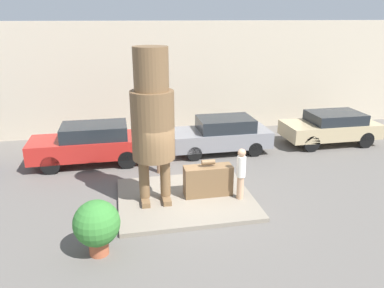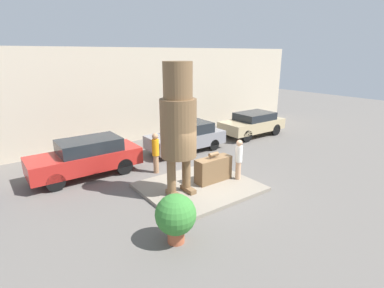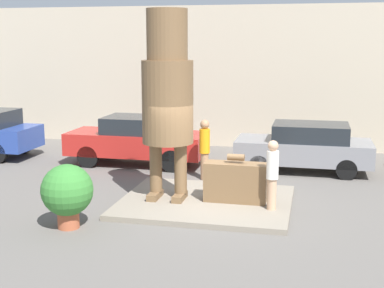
# 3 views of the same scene
# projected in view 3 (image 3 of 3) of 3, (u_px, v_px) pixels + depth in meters

# --- Properties ---
(ground_plane) EXTENTS (60.00, 60.00, 0.00)m
(ground_plane) POSITION_uv_depth(u_px,v_px,m) (206.00, 204.00, 13.35)
(ground_plane) COLOR #605B56
(pedestal) EXTENTS (4.19, 3.55, 0.13)m
(pedestal) POSITION_uv_depth(u_px,v_px,m) (206.00, 202.00, 13.34)
(pedestal) COLOR gray
(pedestal) RESTS_ON ground_plane
(building_backdrop) EXTENTS (28.00, 0.60, 5.32)m
(building_backdrop) POSITION_uv_depth(u_px,v_px,m) (247.00, 77.00, 20.26)
(building_backdrop) COLOR beige
(building_backdrop) RESTS_ON ground_plane
(statue_figure) EXTENTS (1.26, 1.26, 4.65)m
(statue_figure) POSITION_uv_depth(u_px,v_px,m) (167.00, 90.00, 12.96)
(statue_figure) COLOR brown
(statue_figure) RESTS_ON pedestal
(giant_suitcase) EXTENTS (1.52, 0.53, 1.19)m
(giant_suitcase) POSITION_uv_depth(u_px,v_px,m) (236.00, 182.00, 13.10)
(giant_suitcase) COLOR brown
(giant_suitcase) RESTS_ON pedestal
(tourist) EXTENTS (0.28, 0.28, 1.65)m
(tourist) POSITION_uv_depth(u_px,v_px,m) (272.00, 172.00, 12.38)
(tourist) COLOR tan
(tourist) RESTS_ON pedestal
(parked_car_red) EXTENTS (4.50, 1.72, 1.60)m
(parked_car_red) POSITION_uv_depth(u_px,v_px,m) (138.00, 139.00, 17.50)
(parked_car_red) COLOR #B2231E
(parked_car_red) RESTS_ON ground_plane
(parked_car_grey) EXTENTS (4.14, 1.76, 1.51)m
(parked_car_grey) POSITION_uv_depth(u_px,v_px,m) (305.00, 146.00, 16.61)
(parked_car_grey) COLOR gray
(parked_car_grey) RESTS_ON ground_plane
(planter_pot) EXTENTS (1.13, 1.13, 1.42)m
(planter_pot) POSITION_uv_depth(u_px,v_px,m) (67.00, 192.00, 11.53)
(planter_pot) COLOR #AD5638
(planter_pot) RESTS_ON ground_plane
(worker_hivis) EXTENTS (0.30, 0.30, 1.78)m
(worker_hivis) POSITION_uv_depth(u_px,v_px,m) (205.00, 147.00, 15.56)
(worker_hivis) COLOR #A87A56
(worker_hivis) RESTS_ON ground_plane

